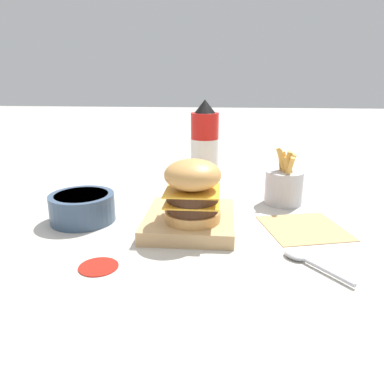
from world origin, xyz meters
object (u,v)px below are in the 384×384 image
at_px(ketchup_bottle, 206,152).
at_px(fries_basket, 286,186).
at_px(burger, 195,190).
at_px(spoon, 305,258).
at_px(side_bowl, 85,207).
at_px(serving_board, 192,221).

bearing_deg(ketchup_bottle, fries_basket, -109.42).
distance_m(burger, spoon, 0.24).
relative_size(ketchup_bottle, side_bowl, 1.77).
height_order(burger, spoon, burger).
xyz_separation_m(ketchup_bottle, spoon, (-0.39, -0.19, -0.11)).
xyz_separation_m(side_bowl, spoon, (-0.15, -0.45, -0.03)).
bearing_deg(spoon, fries_basket, -39.13).
bearing_deg(side_bowl, fries_basket, -71.02).
bearing_deg(fries_basket, serving_board, 128.07).
xyz_separation_m(fries_basket, side_bowl, (-0.16, 0.47, -0.01)).
height_order(burger, side_bowl, burger).
relative_size(ketchup_bottle, fries_basket, 1.75).
xyz_separation_m(burger, side_bowl, (0.05, 0.25, -0.06)).
distance_m(serving_board, ketchup_bottle, 0.27).
height_order(ketchup_bottle, fries_basket, ketchup_bottle).
relative_size(burger, side_bowl, 0.89).
bearing_deg(fries_basket, burger, 134.32).
bearing_deg(ketchup_bottle, side_bowl, 131.83).
bearing_deg(side_bowl, ketchup_bottle, -48.17).
bearing_deg(burger, side_bowl, 78.99).
bearing_deg(serving_board, fries_basket, -51.93).
bearing_deg(fries_basket, spoon, 177.86).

